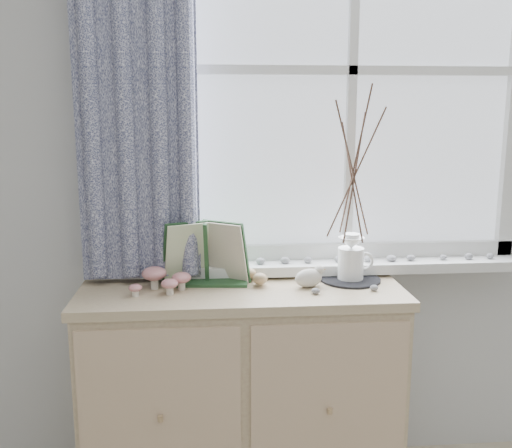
% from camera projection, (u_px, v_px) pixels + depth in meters
% --- Properties ---
extents(sideboard, '(1.20, 0.45, 0.85)m').
position_uv_depth(sideboard, '(242.00, 394.00, 2.19)').
color(sideboard, '#C3B288').
rests_on(sideboard, ground).
extents(botanical_book, '(0.37, 0.16, 0.25)m').
position_uv_depth(botanical_book, '(206.00, 254.00, 2.11)').
color(botanical_book, '#204323').
rests_on(botanical_book, sideboard).
extents(toadstool_cluster, '(0.22, 0.15, 0.08)m').
position_uv_depth(toadstool_cluster, '(162.00, 278.00, 2.07)').
color(toadstool_cluster, silver).
rests_on(toadstool_cluster, sideboard).
extents(wooden_eggs, '(0.10, 0.11, 0.07)m').
position_uv_depth(wooden_eggs, '(254.00, 276.00, 2.16)').
color(wooden_eggs, tan).
rests_on(wooden_eggs, sideboard).
extents(songbird_figurine, '(0.16, 0.11, 0.08)m').
position_uv_depth(songbird_figurine, '(309.00, 277.00, 2.12)').
color(songbird_figurine, beige).
rests_on(songbird_figurine, sideboard).
extents(crocheted_doily, '(0.23, 0.23, 0.01)m').
position_uv_depth(crocheted_doily, '(350.00, 279.00, 2.21)').
color(crocheted_doily, black).
rests_on(crocheted_doily, sideboard).
extents(twig_pitcher, '(0.31, 0.31, 0.75)m').
position_uv_depth(twig_pitcher, '(354.00, 170.00, 2.12)').
color(twig_pitcher, white).
rests_on(twig_pitcher, crocheted_doily).
extents(sideboard_pebbles, '(0.25, 0.19, 0.02)m').
position_uv_depth(sideboard_pebbles, '(336.00, 286.00, 2.10)').
color(sideboard_pebbles, gray).
rests_on(sideboard_pebbles, sideboard).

